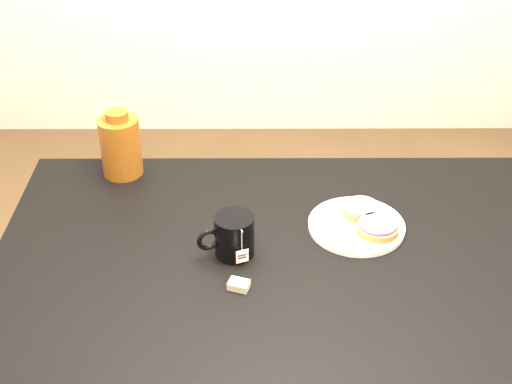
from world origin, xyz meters
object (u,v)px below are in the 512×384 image
at_px(plate, 356,225).
at_px(teabag_pouch, 239,285).
at_px(bagel_front, 378,227).
at_px(mug, 233,236).
at_px(bagel_back, 361,209).
at_px(table, 291,284).
at_px(bagel_package, 121,145).

bearing_deg(plate, teabag_pouch, -142.27).
xyz_separation_m(plate, bagel_front, (0.05, -0.03, 0.02)).
xyz_separation_m(bagel_front, mug, (-0.35, -0.07, 0.03)).
bearing_deg(bagel_back, bagel_front, -68.34).
height_order(mug, teabag_pouch, mug).
height_order(table, teabag_pouch, teabag_pouch).
bearing_deg(teabag_pouch, table, 41.33).
relative_size(bagel_front, bagel_package, 0.75).
distance_m(plate, teabag_pouch, 0.36).
height_order(table, mug, mug).
bearing_deg(mug, bagel_back, 2.80).
height_order(bagel_back, bagel_front, same).
xyz_separation_m(bagel_back, teabag_pouch, (-0.30, -0.26, -0.02)).
relative_size(plate, teabag_pouch, 5.28).
distance_m(bagel_front, bagel_package, 0.72).
xyz_separation_m(teabag_pouch, bagel_package, (-0.33, 0.48, 0.08)).
distance_m(plate, bagel_back, 0.05).
bearing_deg(teabag_pouch, mug, 96.51).
relative_size(table, mug, 9.55).
bearing_deg(teabag_pouch, bagel_front, 29.56).
xyz_separation_m(plate, bagel_package, (-0.61, 0.26, 0.08)).
height_order(table, bagel_package, bagel_package).
bearing_deg(teabag_pouch, plate, 37.73).
relative_size(bagel_front, teabag_pouch, 3.14).
height_order(bagel_back, teabag_pouch, bagel_back).
distance_m(table, plate, 0.22).
relative_size(table, plate, 5.90).
distance_m(plate, bagel_package, 0.67).
bearing_deg(plate, mug, -161.80).
distance_m(mug, bagel_package, 0.48).
relative_size(table, teabag_pouch, 31.11).
distance_m(plate, bagel_front, 0.06).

